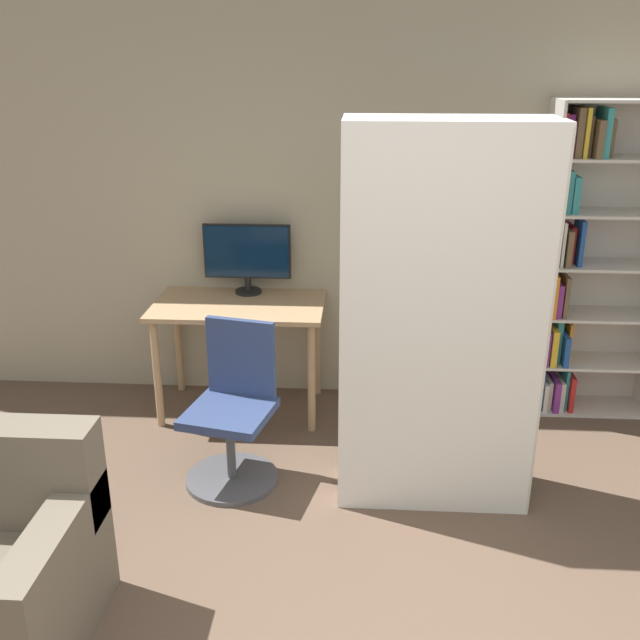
% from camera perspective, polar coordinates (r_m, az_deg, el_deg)
% --- Properties ---
extents(wall_back, '(8.00, 0.06, 2.70)m').
position_cam_1_polar(wall_back, '(4.76, 5.50, 9.27)').
color(wall_back, tan).
rests_on(wall_back, ground).
extents(desk, '(1.10, 0.66, 0.76)m').
position_cam_1_polar(desk, '(4.67, -6.48, 0.06)').
color(desk, tan).
rests_on(desk, ground).
extents(monitor, '(0.58, 0.18, 0.47)m').
position_cam_1_polar(monitor, '(4.76, -5.85, 5.24)').
color(monitor, black).
rests_on(monitor, desk).
extents(office_chair, '(0.53, 0.53, 0.90)m').
position_cam_1_polar(office_chair, '(4.03, -6.94, -7.94)').
color(office_chair, '#4C4C51').
rests_on(office_chair, ground).
extents(bookshelf, '(0.80, 0.34, 2.02)m').
position_cam_1_polar(bookshelf, '(4.88, 20.42, 4.22)').
color(bookshelf, beige).
rests_on(bookshelf, ground).
extents(mattress_near, '(1.00, 0.21, 2.00)m').
position_cam_1_polar(mattress_near, '(3.53, 9.81, -0.84)').
color(mattress_near, silver).
rests_on(mattress_near, ground).
extents(mattress_far, '(1.00, 0.20, 2.00)m').
position_cam_1_polar(mattress_far, '(3.75, 9.46, 0.47)').
color(mattress_far, silver).
rests_on(mattress_far, ground).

